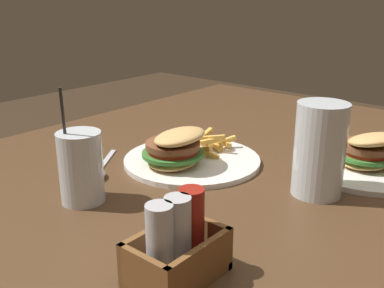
{
  "coord_description": "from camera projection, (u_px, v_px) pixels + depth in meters",
  "views": [
    {
      "loc": [
        0.59,
        0.44,
        1.09
      ],
      "look_at": [
        -0.06,
        -0.11,
        0.8
      ],
      "focal_mm": 42.0,
      "sensor_mm": 36.0,
      "label": 1
    }
  ],
  "objects": [
    {
      "name": "dining_table",
      "position": [
        214.0,
        254.0,
        0.84
      ],
      "size": [
        1.49,
        1.09,
        0.77
      ],
      "color": "#4C331E",
      "rests_on": "ground_plane"
    },
    {
      "name": "condiment_caddy",
      "position": [
        177.0,
        249.0,
        0.53
      ],
      "size": [
        0.12,
        0.08,
        0.11
      ],
      "color": "brown",
      "rests_on": "dining_table"
    },
    {
      "name": "spoon",
      "position": [
        94.0,
        174.0,
        0.83
      ],
      "size": [
        0.16,
        0.13,
        0.02
      ],
      "rotation": [
        0.0,
        0.0,
        0.62
      ],
      "color": "silver",
      "rests_on": "dining_table"
    },
    {
      "name": "beer_glass",
      "position": [
        319.0,
        151.0,
        0.74
      ],
      "size": [
        0.08,
        0.08,
        0.16
      ],
      "color": "silver",
      "rests_on": "dining_table"
    },
    {
      "name": "juice_glass",
      "position": [
        81.0,
        170.0,
        0.72
      ],
      "size": [
        0.07,
        0.07,
        0.19
      ],
      "color": "silver",
      "rests_on": "dining_table"
    },
    {
      "name": "meal_plate_near",
      "position": [
        185.0,
        153.0,
        0.88
      ],
      "size": [
        0.27,
        0.27,
        0.09
      ],
      "color": "white",
      "rests_on": "dining_table"
    },
    {
      "name": "meal_plate_far",
      "position": [
        367.0,
        159.0,
        0.86
      ],
      "size": [
        0.25,
        0.25,
        0.09
      ],
      "color": "white",
      "rests_on": "dining_table"
    }
  ]
}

